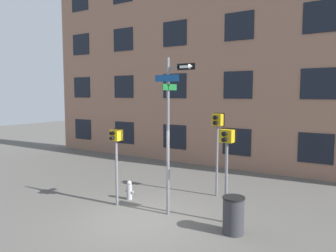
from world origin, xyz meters
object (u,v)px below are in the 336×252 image
Objects in this scene: pedestrian_signal_left at (116,146)px; pedestrian_signal_right at (227,149)px; street_sign_pole at (170,123)px; trash_bin at (233,215)px; fire_hydrant at (129,190)px; pedestrian_signal_across at (217,131)px.

pedestrian_signal_left is 0.94× the size of pedestrian_signal_right.
street_sign_pole is 3.06m from trash_bin.
pedestrian_signal_right reaches higher than fire_hydrant.
pedestrian_signal_right is (1.61, 0.36, -0.65)m from street_sign_pole.
street_sign_pole reaches higher than pedestrian_signal_left.
pedestrian_signal_across is 4.51× the size of fire_hydrant.
pedestrian_signal_right is 2.40m from pedestrian_signal_across.
trash_bin is (4.00, -0.70, 0.17)m from fire_hydrant.
pedestrian_signal_left is at bearing -173.61° from street_sign_pole.
street_sign_pole reaches higher than trash_bin.
pedestrian_signal_left is 2.57× the size of trash_bin.
pedestrian_signal_right is (3.50, 0.57, 0.14)m from pedestrian_signal_left.
pedestrian_signal_across reaches higher than pedestrian_signal_right.
street_sign_pole is 2.05m from pedestrian_signal_left.
trash_bin is at bearing -6.42° from street_sign_pole.
pedestrian_signal_across is 3.62m from trash_bin.
pedestrian_signal_left is at bearing 179.68° from trash_bin.
street_sign_pole is 1.78m from pedestrian_signal_right.
fire_hydrant is (-1.93, 0.47, -2.41)m from street_sign_pole.
pedestrian_signal_right is 2.73× the size of trash_bin.
pedestrian_signal_across is (-1.20, 2.06, 0.22)m from pedestrian_signal_right.
pedestrian_signal_right is at bearing 127.71° from trash_bin.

